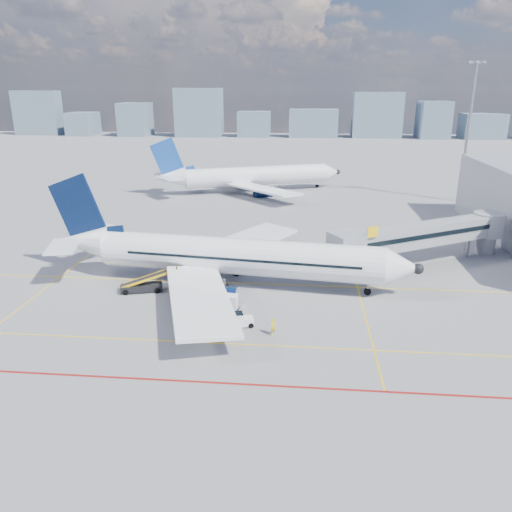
{
  "coord_description": "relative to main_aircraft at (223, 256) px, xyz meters",
  "views": [
    {
      "loc": [
        7.66,
        -43.57,
        20.62
      ],
      "look_at": [
        2.99,
        5.84,
        4.0
      ],
      "focal_mm": 35.0,
      "sensor_mm": 36.0,
      "label": 1
    }
  ],
  "objects": [
    {
      "name": "cargo_dolly",
      "position": [
        0.96,
        -7.31,
        -2.22
      ],
      "size": [
        3.45,
        1.81,
        1.82
      ],
      "rotation": [
        0.0,
        0.0,
        -0.1
      ],
      "color": "black",
      "rests_on": "ground"
    },
    {
      "name": "floodlight_mast_ne",
      "position": [
        38.79,
        47.21,
        10.37
      ],
      "size": [
        3.2,
        0.61,
        25.45
      ],
      "color": "gray",
      "rests_on": "ground"
    },
    {
      "name": "main_aircraft",
      "position": [
        0.0,
        0.0,
        0.0
      ],
      "size": [
        41.4,
        36.0,
        12.12
      ],
      "rotation": [
        0.0,
        0.0,
        -0.12
      ],
      "color": "white",
      "rests_on": "ground"
    },
    {
      "name": "second_aircraft",
      "position": [
        -2.81,
        52.72,
        0.0
      ],
      "size": [
        39.3,
        33.28,
        11.98
      ],
      "rotation": [
        0.0,
        0.0,
        0.38
      ],
      "color": "white",
      "rests_on": "ground"
    },
    {
      "name": "apron_markings",
      "position": [
        0.21,
        -11.7,
        -3.21
      ],
      "size": [
        90.0,
        35.12,
        0.01
      ],
      "color": "yellow",
      "rests_on": "ground"
    },
    {
      "name": "ramp_worker",
      "position": [
        6.22,
        -11.81,
        -2.43
      ],
      "size": [
        0.66,
        0.69,
        1.58
      ],
      "primitive_type": "imported",
      "rotation": [
        0.0,
        0.0,
        0.89
      ],
      "color": "yellow",
      "rests_on": "ground"
    },
    {
      "name": "jet_bridge",
      "position": [
        24.3,
        9.12,
        0.52
      ],
      "size": [
        23.55,
        15.78,
        6.3
      ],
      "color": "#92949A",
      "rests_on": "ground"
    },
    {
      "name": "baggage_tug",
      "position": [
        3.22,
        -10.4,
        -2.56
      ],
      "size": [
        2.18,
        1.64,
        1.37
      ],
      "rotation": [
        0.0,
        0.0,
        0.26
      ],
      "color": "white",
      "rests_on": "ground"
    },
    {
      "name": "belt_loader",
      "position": [
        -8.27,
        -3.11,
        -2.56
      ],
      "size": [
        6.3,
        2.92,
        2.53
      ],
      "rotation": [
        0.0,
        0.0,
        0.26
      ],
      "color": "black",
      "rests_on": "ground"
    },
    {
      "name": "ground",
      "position": [
        0.79,
        -7.79,
        -3.22
      ],
      "size": [
        420.0,
        420.0,
        0.0
      ],
      "primitive_type": "plane",
      "color": "gray",
      "rests_on": "ground"
    },
    {
      "name": "distant_skyline",
      "position": [
        12.77,
        182.21,
        6.69
      ],
      "size": [
        250.65,
        15.91,
        31.82
      ],
      "color": "slate",
      "rests_on": "ground"
    }
  ]
}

